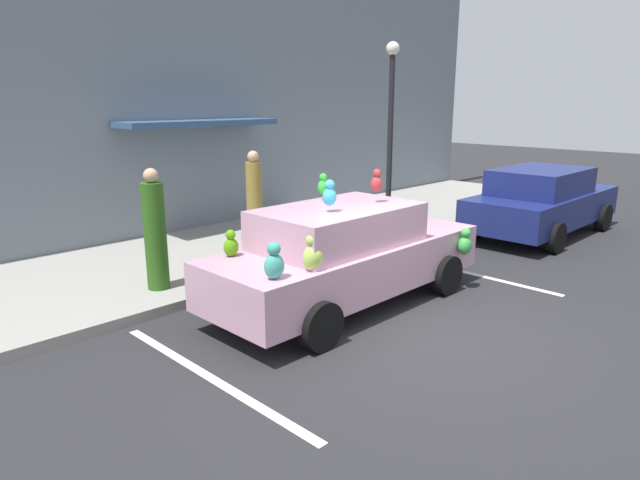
# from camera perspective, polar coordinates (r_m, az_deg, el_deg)

# --- Properties ---
(ground_plane) EXTENTS (60.00, 60.00, 0.00)m
(ground_plane) POSITION_cam_1_polar(r_m,az_deg,el_deg) (7.56, 10.37, -9.53)
(ground_plane) COLOR #262628
(sidewalk) EXTENTS (24.00, 4.00, 0.15)m
(sidewalk) POSITION_cam_1_polar(r_m,az_deg,el_deg) (10.95, -11.66, -1.61)
(sidewalk) COLOR gray
(sidewalk) RESTS_ON ground
(storefront_building) EXTENTS (24.00, 1.25, 6.40)m
(storefront_building) POSITION_cam_1_polar(r_m,az_deg,el_deg) (12.40, -18.09, 14.43)
(storefront_building) COLOR slate
(storefront_building) RESTS_ON ground
(parking_stripe_front) EXTENTS (0.12, 3.60, 0.01)m
(parking_stripe_front) POSITION_cam_1_polar(r_m,az_deg,el_deg) (10.31, 14.71, -3.21)
(parking_stripe_front) COLOR silver
(parking_stripe_front) RESTS_ON ground
(parking_stripe_rear) EXTENTS (0.12, 3.60, 0.01)m
(parking_stripe_rear) POSITION_cam_1_polar(r_m,az_deg,el_deg) (6.49, -11.41, -13.79)
(parking_stripe_rear) COLOR silver
(parking_stripe_rear) RESTS_ON ground
(plush_covered_car) EXTENTS (4.62, 1.96, 2.05)m
(plush_covered_car) POSITION_cam_1_polar(r_m,az_deg,el_deg) (8.18, 2.71, -1.49)
(plush_covered_car) COLOR #C695AC
(plush_covered_car) RESTS_ON ground
(parked_sedan_behind) EXTENTS (4.52, 2.02, 1.54)m
(parked_sedan_behind) POSITION_cam_1_polar(r_m,az_deg,el_deg) (13.54, 22.08, 3.78)
(parked_sedan_behind) COLOR navy
(parked_sedan_behind) RESTS_ON ground
(teddy_bear_on_sidewalk) EXTENTS (0.35, 0.29, 0.68)m
(teddy_bear_on_sidewalk) POSITION_cam_1_polar(r_m,az_deg,el_deg) (11.57, 3.69, 1.50)
(teddy_bear_on_sidewalk) COLOR beige
(teddy_bear_on_sidewalk) RESTS_ON sidewalk
(street_lamp_post) EXTENTS (0.28, 0.28, 4.05)m
(street_lamp_post) POSITION_cam_1_polar(r_m,az_deg,el_deg) (12.04, 7.36, 12.29)
(street_lamp_post) COLOR black
(street_lamp_post) RESTS_ON sidewalk
(pedestrian_near_shopfront) EXTENTS (0.32, 0.32, 1.91)m
(pedestrian_near_shopfront) POSITION_cam_1_polar(r_m,az_deg,el_deg) (11.19, -6.84, 4.06)
(pedestrian_near_shopfront) COLOR olive
(pedestrian_near_shopfront) RESTS_ON sidewalk
(pedestrian_walking_past) EXTENTS (0.34, 0.34, 1.89)m
(pedestrian_walking_past) POSITION_cam_1_polar(r_m,az_deg,el_deg) (8.82, -16.77, 0.66)
(pedestrian_walking_past) COLOR #2B5818
(pedestrian_walking_past) RESTS_ON sidewalk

